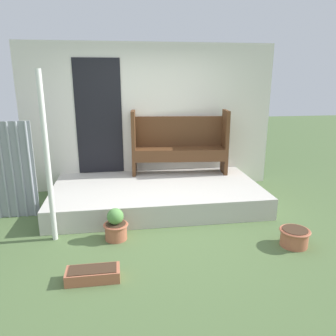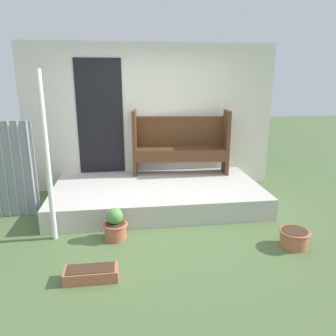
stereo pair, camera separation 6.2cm
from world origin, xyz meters
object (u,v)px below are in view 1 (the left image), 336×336
flower_pot_left (116,226)px  flower_pot_middle (294,237)px  support_post (47,160)px  planter_box_rect (93,274)px  bench (180,142)px

flower_pot_left → flower_pot_middle: bearing=-12.8°
support_post → planter_box_rect: 1.49m
support_post → bench: 2.57m
flower_pot_left → flower_pot_middle: size_ratio=1.12×
bench → planter_box_rect: 3.11m
support_post → flower_pot_left: support_post is taller
bench → support_post: bearing=-133.4°
support_post → planter_box_rect: size_ratio=3.85×
flower_pot_left → support_post: bearing=171.7°
planter_box_rect → bench: bearing=62.4°
flower_pot_middle → planter_box_rect: (-2.42, -0.36, -0.06)m
support_post → bench: support_post is taller
planter_box_rect → flower_pot_middle: bearing=8.5°
flower_pot_middle → planter_box_rect: flower_pot_middle is taller
bench → flower_pot_middle: 2.63m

